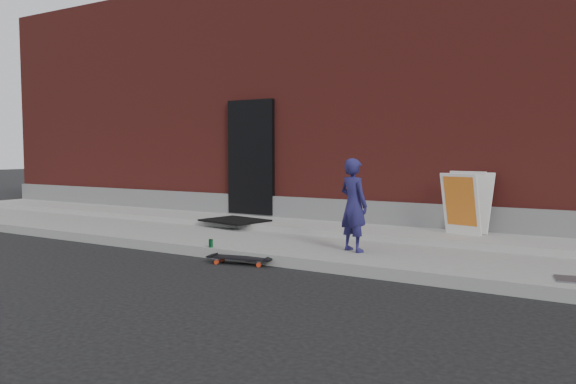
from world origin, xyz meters
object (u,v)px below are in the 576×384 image
Objects in this scene: child at (354,205)px; soda_can at (211,243)px; pizza_sign at (466,203)px; skateboard at (240,258)px.

child reaches higher than soda_can.
pizza_sign is at bearing 40.44° from soda_can.
skateboard is (-1.23, -0.94, -0.71)m from child.
skateboard is at bearing -130.79° from pizza_sign.
child is 1.40× the size of skateboard.
pizza_sign reaches higher than skateboard.
child reaches higher than pizza_sign.
soda_can is (-1.87, -0.77, -0.58)m from child.
skateboard is at bearing 59.34° from child.
child is at bearing 37.22° from skateboard.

